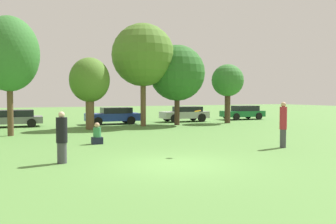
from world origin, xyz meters
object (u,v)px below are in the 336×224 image
(parked_car_blue, at_px, (113,115))
(parked_car_silver, at_px, (185,114))
(tree_2, at_px, (9,54))
(tree_5, at_px, (177,73))
(tree_4, at_px, (143,55))
(person_thrower, at_px, (62,137))
(tree_6, at_px, (228,81))
(tree_3, at_px, (90,81))
(person_catcher, at_px, (283,124))
(parked_car_grey, at_px, (14,118))
(parked_car_green, at_px, (243,112))
(bystander_sitting, at_px, (97,135))
(frisbee, at_px, (198,111))

(parked_car_blue, bearing_deg, parked_car_silver, -176.74)
(tree_2, distance_m, tree_5, 11.79)
(tree_4, distance_m, tree_5, 2.93)
(person_thrower, distance_m, tree_6, 19.10)
(parked_car_blue, bearing_deg, tree_3, 56.37)
(person_catcher, height_order, tree_6, tree_6)
(person_thrower, xyz_separation_m, parked_car_silver, (12.38, 14.74, -0.16))
(tree_6, distance_m, parked_car_grey, 16.20)
(parked_car_green, bearing_deg, parked_car_blue, 4.12)
(bystander_sitting, relative_size, tree_6, 0.21)
(bystander_sitting, height_order, parked_car_blue, parked_car_blue)
(tree_2, relative_size, parked_car_grey, 1.61)
(parked_car_green, bearing_deg, tree_3, 16.90)
(tree_6, xyz_separation_m, parked_car_blue, (-8.58, 2.83, -2.68))
(person_catcher, distance_m, frisbee, 4.24)
(tree_4, xyz_separation_m, parked_car_blue, (-1.42, 2.68, -4.41))
(frisbee, relative_size, tree_5, 0.04)
(tree_5, bearing_deg, bystander_sitting, -135.63)
(tree_2, xyz_separation_m, tree_5, (11.49, 2.57, -0.58))
(tree_4, distance_m, parked_car_grey, 10.10)
(frisbee, xyz_separation_m, tree_3, (-1.29, 11.75, 1.52))
(tree_2, xyz_separation_m, parked_car_blue, (7.40, 5.35, -3.78))
(tree_3, height_order, parked_car_silver, tree_3)
(parked_car_grey, bearing_deg, tree_5, 166.22)
(frisbee, relative_size, bystander_sitting, 0.25)
(parked_car_silver, bearing_deg, tree_3, 24.60)
(bystander_sitting, distance_m, tree_3, 7.81)
(person_catcher, height_order, tree_5, tree_5)
(person_catcher, relative_size, parked_car_grey, 0.48)
(frisbee, height_order, tree_3, tree_3)
(person_catcher, distance_m, tree_3, 13.10)
(frisbee, xyz_separation_m, tree_4, (2.72, 12.51, 3.44))
(parked_car_green, bearing_deg, tree_6, 41.48)
(parked_car_grey, bearing_deg, parked_car_green, -178.06)
(tree_6, relative_size, parked_car_green, 1.18)
(person_thrower, xyz_separation_m, parked_car_green, (18.52, 14.91, -0.18))
(parked_car_silver, relative_size, parked_car_green, 1.02)
(parked_car_blue, bearing_deg, tree_5, 149.19)
(frisbee, xyz_separation_m, parked_car_green, (13.69, 15.35, -0.97))
(person_catcher, height_order, tree_3, tree_3)
(parked_car_grey, bearing_deg, person_catcher, 125.49)
(tree_4, bearing_deg, parked_car_blue, 117.82)
(parked_car_silver, bearing_deg, tree_2, 24.77)
(tree_3, bearing_deg, parked_car_blue, 52.96)
(tree_2, bearing_deg, tree_6, 8.97)
(parked_car_blue, relative_size, parked_car_green, 1.04)
(frisbee, bearing_deg, tree_2, 121.77)
(tree_2, bearing_deg, bystander_sitting, -56.74)
(person_catcher, xyz_separation_m, tree_2, (-10.29, 9.78, 3.46))
(tree_2, height_order, parked_car_blue, tree_2)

